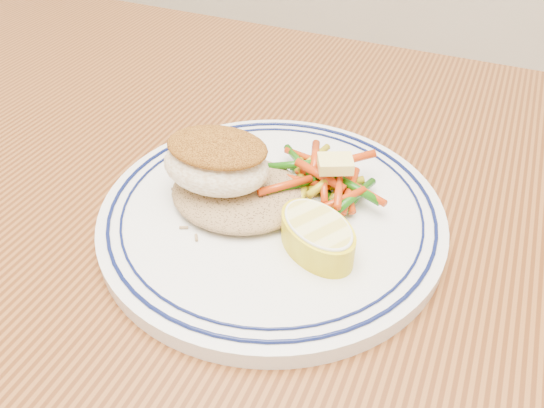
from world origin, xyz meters
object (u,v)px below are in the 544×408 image
Objects in this scene: rice_pilaf at (238,190)px; lemon_wedge at (317,235)px; dining_table at (291,344)px; vegetable_pile at (326,179)px; plate at (272,214)px; fish_fillet at (216,161)px.

rice_pilaf is 1.32× the size of lemon_wedge.
dining_table is 0.15m from rice_pilaf.
dining_table is at bearing -131.23° from lemon_wedge.
vegetable_pile reaches higher than rice_pilaf.
vegetable_pile is 0.07m from lemon_wedge.
plate is 2.48× the size of rice_pilaf.
dining_table is at bearing -49.63° from plate.
fish_fillet reaches higher than vegetable_pile.
rice_pilaf is 1.03× the size of vegetable_pile.
rice_pilaf is (-0.07, 0.04, 0.12)m from dining_table.
dining_table is 0.12m from plate.
rice_pilaf reaches higher than dining_table.
dining_table is 15.86× the size of fish_fillet.
dining_table is at bearing -86.86° from vegetable_pile.
vegetable_pile reaches higher than lemon_wedge.
fish_fillet is at bearing -166.01° from rice_pilaf.
vegetable_pile is (0.03, 0.04, 0.02)m from plate.
lemon_wedge reaches higher than plate.
fish_fillet is 0.10m from lemon_wedge.
lemon_wedge is at bearing -31.02° from plate.
plate is at bearing 148.98° from lemon_wedge.
vegetable_pile is (0.08, 0.05, -0.03)m from fish_fillet.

